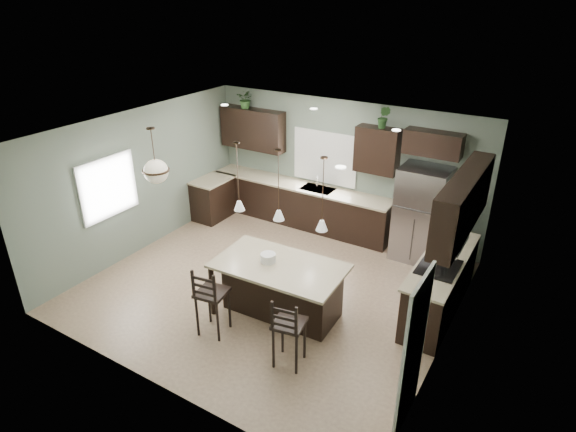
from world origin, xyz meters
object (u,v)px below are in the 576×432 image
at_px(kitchen_island, 279,290).
at_px(bar_stool_right, 289,331).
at_px(bar_stool_left, 212,300).
at_px(plant_back_left, 246,99).
at_px(refrigerator, 421,214).
at_px(serving_dish, 268,258).

xyz_separation_m(kitchen_island, bar_stool_right, (0.72, -0.88, 0.10)).
bearing_deg(bar_stool_left, bar_stool_right, -8.51).
distance_m(bar_stool_right, plant_back_left, 5.74).
distance_m(refrigerator, serving_dish, 3.31).
height_order(serving_dish, plant_back_left, plant_back_left).
bearing_deg(plant_back_left, refrigerator, -2.77).
bearing_deg(refrigerator, bar_stool_left, -116.72).
xyz_separation_m(refrigerator, plant_back_left, (-4.14, 0.20, 1.68)).
relative_size(serving_dish, plant_back_left, 0.59).
relative_size(refrigerator, serving_dish, 7.71).
bearing_deg(bar_stool_right, serving_dish, 126.30).
relative_size(kitchen_island, bar_stool_left, 1.73).
bearing_deg(plant_back_left, bar_stool_left, -61.28).
height_order(refrigerator, bar_stool_right, refrigerator).
xyz_separation_m(kitchen_island, plant_back_left, (-2.83, 3.14, 2.14)).
xyz_separation_m(serving_dish, plant_back_left, (-2.63, 3.15, 1.61)).
bearing_deg(bar_stool_left, kitchen_island, 46.29).
bearing_deg(bar_stool_left, plant_back_left, 109.69).
bearing_deg(plant_back_left, kitchen_island, -47.96).
bearing_deg(kitchen_island, refrigerator, 63.56).
distance_m(bar_stool_left, bar_stool_right, 1.34).
height_order(refrigerator, serving_dish, refrigerator).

